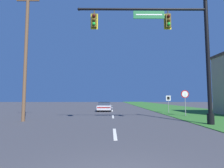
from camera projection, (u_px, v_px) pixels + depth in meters
name	position (u px, v px, depth m)	size (l,w,h in m)	color
grass_verge_right	(168.00, 108.00, 32.60)	(10.00, 110.00, 0.04)	#2D6626
road_center_line	(112.00, 111.00, 24.56)	(0.16, 34.80, 0.01)	silver
signal_mast	(177.00, 46.00, 11.91)	(9.14, 0.47, 8.75)	black
car_ahead	(104.00, 106.00, 24.53)	(1.88, 4.63, 1.19)	black
stop_sign	(185.00, 97.00, 17.15)	(0.76, 0.07, 2.50)	gray
route_sign_post	(168.00, 100.00, 20.55)	(0.55, 0.06, 2.03)	gray
utility_pole_near	(26.00, 51.00, 13.71)	(1.80, 0.26, 10.53)	brown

